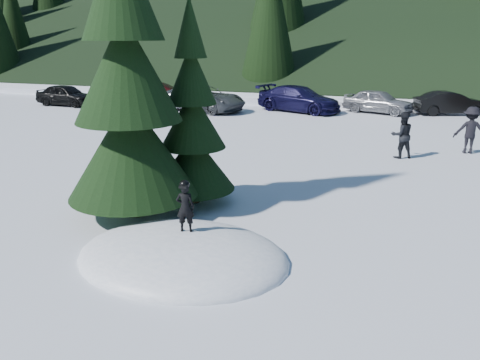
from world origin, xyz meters
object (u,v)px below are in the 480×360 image
(spruce_tall, at_px, (127,83))
(car_0, at_px, (66,95))
(car_1, at_px, (161,94))
(car_5, at_px, (451,103))
(spruce_short, at_px, (193,127))
(child_skier, at_px, (185,208))
(adult_0, at_px, (402,135))
(car_2, at_px, (203,98))
(car_3, at_px, (299,99))
(adult_2, at_px, (470,130))
(car_4, at_px, (378,101))

(spruce_tall, bearing_deg, car_0, 133.42)
(car_1, height_order, car_5, car_1)
(spruce_short, bearing_deg, child_skier, -68.28)
(adult_0, bearing_deg, car_0, -46.08)
(spruce_short, distance_m, car_5, 20.36)
(child_skier, bearing_deg, car_2, -81.48)
(car_1, bearing_deg, spruce_short, -168.32)
(car_0, height_order, car_2, car_2)
(adult_0, height_order, car_3, adult_0)
(adult_2, xyz_separation_m, car_3, (-8.61, 8.27, -0.14))
(spruce_short, relative_size, car_3, 1.02)
(car_2, height_order, car_3, car_2)
(spruce_tall, relative_size, adult_0, 4.98)
(adult_2, bearing_deg, car_3, -47.90)
(child_skier, height_order, car_0, child_skier)
(spruce_tall, bearing_deg, car_3, 89.84)
(car_1, xyz_separation_m, car_5, (17.92, 2.03, -0.06))
(car_1, distance_m, car_2, 3.98)
(car_2, relative_size, car_4, 1.35)
(child_skier, bearing_deg, car_4, -111.15)
(spruce_tall, distance_m, spruce_short, 2.11)
(adult_0, relative_size, car_1, 0.39)
(child_skier, bearing_deg, car_5, -121.08)
(car_2, bearing_deg, adult_0, -110.47)
(adult_0, relative_size, car_3, 0.33)
(child_skier, bearing_deg, spruce_tall, -49.32)
(spruce_short, bearing_deg, car_3, 93.19)
(child_skier, xyz_separation_m, car_0, (-17.11, 17.31, -0.30))
(adult_0, bearing_deg, adult_2, -172.82)
(car_5, bearing_deg, car_2, 84.10)
(car_1, relative_size, car_3, 0.84)
(car_1, height_order, car_2, car_2)
(spruce_short, xyz_separation_m, car_5, (7.66, 18.81, -1.44))
(car_0, relative_size, car_1, 0.93)
(adult_0, bearing_deg, spruce_tall, 26.90)
(spruce_short, xyz_separation_m, car_2, (-6.56, 15.33, -1.34))
(adult_2, xyz_separation_m, car_2, (-14.22, 6.55, -0.14))
(car_1, distance_m, car_4, 13.95)
(child_skier, distance_m, car_2, 19.80)
(car_4, bearing_deg, car_2, 123.36)
(car_0, bearing_deg, car_4, -77.42)
(car_3, height_order, car_4, car_3)
(car_3, xyz_separation_m, car_5, (8.61, 1.77, -0.10))
(car_4, xyz_separation_m, car_5, (4.03, 0.77, -0.03))
(spruce_tall, xyz_separation_m, car_5, (8.66, 20.21, -2.65))
(car_3, bearing_deg, adult_0, -129.89)
(spruce_short, bearing_deg, adult_0, 53.79)
(car_1, xyz_separation_m, car_4, (13.89, 1.26, -0.03))
(car_3, bearing_deg, car_0, 118.39)
(car_2, xyz_separation_m, car_3, (5.61, 1.71, -0.00))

